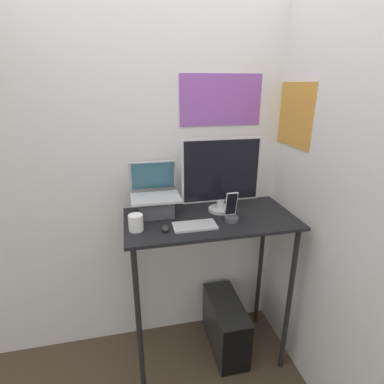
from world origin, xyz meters
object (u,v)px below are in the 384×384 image
Objects in this scene: monitor at (221,176)px; cell_phone at (231,214)px; computer_tower at (226,325)px; keyboard at (195,226)px; mouse at (165,228)px; laptop at (155,201)px.

monitor reaches higher than cell_phone.
computer_tower is at bearing -45.05° from monitor.
computer_tower is at bearing 27.46° from keyboard.
monitor is at bearing 96.22° from cell_phone.
keyboard is (-0.22, -0.20, -0.24)m from monitor.
laptop is at bearing 96.62° from mouse.
laptop is 0.65× the size of monitor.
computer_tower is at bearing -9.81° from laptop.
computer_tower is (0.28, 0.14, -0.93)m from keyboard.
laptop is 0.25m from mouse.
laptop reaches higher than keyboard.
cell_phone reaches higher than mouse.
keyboard is 1.37× the size of cell_phone.
mouse is (-0.18, -0.01, 0.01)m from keyboard.
keyboard is at bearing -47.92° from laptop.
laptop is at bearing 176.43° from monitor.
laptop is 0.45m from monitor.
keyboard is at bearing 3.99° from mouse.
cell_phone is (0.02, -0.17, -0.20)m from monitor.
keyboard is 0.98m from computer_tower.
laptop is at bearing 132.08° from keyboard.
keyboard is 0.18m from mouse.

